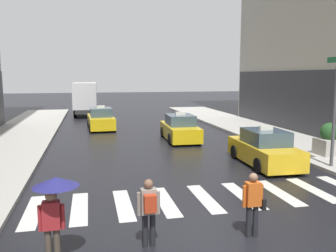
{
  "coord_description": "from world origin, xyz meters",
  "views": [
    {
      "loc": [
        -3.67,
        -7.77,
        4.03
      ],
      "look_at": [
        -0.14,
        8.0,
        1.74
      ],
      "focal_mm": 37.92,
      "sensor_mm": 36.0,
      "label": 1
    }
  ],
  "objects_px": {
    "taxi_lead": "(264,149)",
    "pedestrian_with_backpack": "(149,208)",
    "taxi_third": "(101,119)",
    "planter_near_corner": "(329,140)",
    "taxi_second": "(180,129)",
    "pedestrian_with_handbag": "(253,201)",
    "pedestrian_with_umbrella": "(54,197)",
    "box_truck": "(86,97)"
  },
  "relations": [
    {
      "from": "taxi_lead",
      "to": "pedestrian_with_backpack",
      "type": "distance_m",
      "value": 9.24
    },
    {
      "from": "taxi_third",
      "to": "pedestrian_with_backpack",
      "type": "distance_m",
      "value": 19.51
    },
    {
      "from": "taxi_lead",
      "to": "planter_near_corner",
      "type": "relative_size",
      "value": 2.87
    },
    {
      "from": "taxi_second",
      "to": "pedestrian_with_handbag",
      "type": "distance_m",
      "value": 13.61
    },
    {
      "from": "taxi_lead",
      "to": "pedestrian_with_handbag",
      "type": "bearing_deg",
      "value": -119.7
    },
    {
      "from": "pedestrian_with_umbrella",
      "to": "planter_near_corner",
      "type": "xyz_separation_m",
      "value": [
        12.29,
        7.57,
        -0.64
      ]
    },
    {
      "from": "taxi_lead",
      "to": "taxi_third",
      "type": "xyz_separation_m",
      "value": [
        -6.87,
        12.87,
        0.0
      ]
    },
    {
      "from": "taxi_third",
      "to": "box_truck",
      "type": "height_order",
      "value": "box_truck"
    },
    {
      "from": "taxi_third",
      "to": "pedestrian_with_handbag",
      "type": "bearing_deg",
      "value": -81.05
    },
    {
      "from": "pedestrian_with_backpack",
      "to": "taxi_second",
      "type": "bearing_deg",
      "value": 72.53
    },
    {
      "from": "pedestrian_with_umbrella",
      "to": "pedestrian_with_backpack",
      "type": "relative_size",
      "value": 1.18
    },
    {
      "from": "pedestrian_with_backpack",
      "to": "planter_near_corner",
      "type": "height_order",
      "value": "planter_near_corner"
    },
    {
      "from": "pedestrian_with_backpack",
      "to": "pedestrian_with_handbag",
      "type": "distance_m",
      "value": 2.63
    },
    {
      "from": "taxi_lead",
      "to": "planter_near_corner",
      "type": "distance_m",
      "value": 3.84
    },
    {
      "from": "taxi_lead",
      "to": "pedestrian_with_umbrella",
      "type": "xyz_separation_m",
      "value": [
        -8.49,
        -6.98,
        0.79
      ]
    },
    {
      "from": "taxi_third",
      "to": "taxi_lead",
      "type": "bearing_deg",
      "value": -61.91
    },
    {
      "from": "pedestrian_with_umbrella",
      "to": "taxi_lead",
      "type": "bearing_deg",
      "value": 39.41
    },
    {
      "from": "box_truck",
      "to": "pedestrian_with_handbag",
      "type": "height_order",
      "value": "box_truck"
    },
    {
      "from": "taxi_lead",
      "to": "pedestrian_with_umbrella",
      "type": "distance_m",
      "value": 11.02
    },
    {
      "from": "box_truck",
      "to": "planter_near_corner",
      "type": "relative_size",
      "value": 4.75
    },
    {
      "from": "taxi_second",
      "to": "pedestrian_with_handbag",
      "type": "relative_size",
      "value": 2.79
    },
    {
      "from": "pedestrian_with_backpack",
      "to": "pedestrian_with_handbag",
      "type": "bearing_deg",
      "value": -0.45
    },
    {
      "from": "taxi_second",
      "to": "pedestrian_with_umbrella",
      "type": "bearing_deg",
      "value": -114.51
    },
    {
      "from": "taxi_lead",
      "to": "taxi_third",
      "type": "height_order",
      "value": "same"
    },
    {
      "from": "taxi_second",
      "to": "pedestrian_with_backpack",
      "type": "relative_size",
      "value": 2.79
    },
    {
      "from": "planter_near_corner",
      "to": "pedestrian_with_backpack",
      "type": "bearing_deg",
      "value": -144.77
    },
    {
      "from": "taxi_second",
      "to": "planter_near_corner",
      "type": "xyz_separation_m",
      "value": [
        5.98,
        -6.27,
        0.15
      ]
    },
    {
      "from": "taxi_second",
      "to": "pedestrian_with_handbag",
      "type": "xyz_separation_m",
      "value": [
        -1.61,
        -13.51,
        0.21
      ]
    },
    {
      "from": "taxi_lead",
      "to": "pedestrian_with_handbag",
      "type": "height_order",
      "value": "taxi_lead"
    },
    {
      "from": "taxi_second",
      "to": "taxi_third",
      "type": "distance_m",
      "value": 7.63
    },
    {
      "from": "taxi_second",
      "to": "pedestrian_with_backpack",
      "type": "xyz_separation_m",
      "value": [
        -4.25,
        -13.49,
        0.25
      ]
    },
    {
      "from": "taxi_lead",
      "to": "pedestrian_with_backpack",
      "type": "height_order",
      "value": "taxi_lead"
    },
    {
      "from": "pedestrian_with_handbag",
      "to": "planter_near_corner",
      "type": "distance_m",
      "value": 10.49
    },
    {
      "from": "pedestrian_with_backpack",
      "to": "box_truck",
      "type": "bearing_deg",
      "value": 93.12
    },
    {
      "from": "taxi_third",
      "to": "pedestrian_with_umbrella",
      "type": "bearing_deg",
      "value": -94.67
    },
    {
      "from": "taxi_lead",
      "to": "taxi_second",
      "type": "height_order",
      "value": "same"
    },
    {
      "from": "box_truck",
      "to": "pedestrian_with_umbrella",
      "type": "distance_m",
      "value": 29.78
    },
    {
      "from": "box_truck",
      "to": "taxi_second",
      "type": "bearing_deg",
      "value": -69.86
    },
    {
      "from": "taxi_second",
      "to": "box_truck",
      "type": "distance_m",
      "value": 17.02
    },
    {
      "from": "taxi_third",
      "to": "pedestrian_with_backpack",
      "type": "bearing_deg",
      "value": -88.7
    },
    {
      "from": "box_truck",
      "to": "taxi_lead",
      "type": "bearing_deg",
      "value": -70.59
    },
    {
      "from": "taxi_second",
      "to": "pedestrian_with_umbrella",
      "type": "height_order",
      "value": "pedestrian_with_umbrella"
    }
  ]
}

